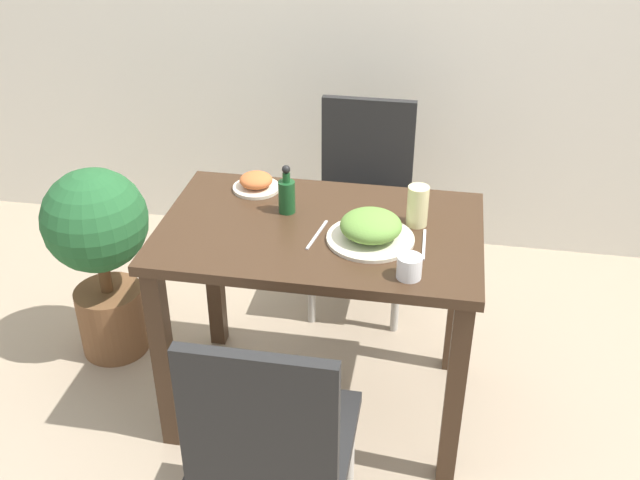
{
  "coord_description": "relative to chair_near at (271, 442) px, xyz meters",
  "views": [
    {
      "loc": [
        0.37,
        -2.1,
        2.0
      ],
      "look_at": [
        0.0,
        0.0,
        0.71
      ],
      "focal_mm": 42.0,
      "sensor_mm": 36.0,
      "label": 1
    }
  ],
  "objects": [
    {
      "name": "food_plate",
      "position": [
        0.18,
        0.66,
        0.3
      ],
      "size": [
        0.28,
        0.28,
        0.1
      ],
      "color": "beige",
      "rests_on": "dining_table"
    },
    {
      "name": "chair_near",
      "position": [
        0.0,
        0.0,
        0.0
      ],
      "size": [
        0.42,
        0.42,
        0.9
      ],
      "rotation": [
        0.0,
        0.0,
        3.14
      ],
      "color": "black",
      "rests_on": "ground_plane"
    },
    {
      "name": "juice_glass",
      "position": [
        0.32,
        0.79,
        0.33
      ],
      "size": [
        0.07,
        0.07,
        0.14
      ],
      "color": "beige",
      "rests_on": "dining_table"
    },
    {
      "name": "sauce_bottle",
      "position": [
        -0.12,
        0.8,
        0.32
      ],
      "size": [
        0.06,
        0.06,
        0.17
      ],
      "color": "#194C23",
      "rests_on": "dining_table"
    },
    {
      "name": "potted_plant_left",
      "position": [
        -0.89,
        0.88,
        -0.01
      ],
      "size": [
        0.4,
        0.4,
        0.81
      ],
      "color": "brown",
      "rests_on": "ground_plane"
    },
    {
      "name": "chair_far",
      "position": [
        0.06,
        1.46,
        0.0
      ],
      "size": [
        0.42,
        0.42,
        0.9
      ],
      "color": "black",
      "rests_on": "ground_plane"
    },
    {
      "name": "ground_plane",
      "position": [
        0.01,
        0.71,
        -0.51
      ],
      "size": [
        16.0,
        16.0,
        0.0
      ],
      "primitive_type": "plane",
      "color": "tan"
    },
    {
      "name": "spoon_utensil",
      "position": [
        0.35,
        0.66,
        0.26
      ],
      "size": [
        0.01,
        0.18,
        0.0
      ],
      "rotation": [
        0.0,
        0.0,
        1.6
      ],
      "color": "silver",
      "rests_on": "dining_table"
    },
    {
      "name": "drink_cup",
      "position": [
        0.32,
        0.47,
        0.29
      ],
      "size": [
        0.07,
        0.07,
        0.07
      ],
      "color": "white",
      "rests_on": "dining_table"
    },
    {
      "name": "side_plate",
      "position": [
        -0.27,
        0.94,
        0.28
      ],
      "size": [
        0.17,
        0.17,
        0.06
      ],
      "color": "beige",
      "rests_on": "dining_table"
    },
    {
      "name": "fork_utensil",
      "position": [
        0.01,
        0.66,
        0.26
      ],
      "size": [
        0.04,
        0.19,
        0.0
      ],
      "rotation": [
        0.0,
        0.0,
        1.4
      ],
      "color": "silver",
      "rests_on": "dining_table"
    },
    {
      "name": "dining_table",
      "position": [
        0.01,
        0.71,
        0.13
      ],
      "size": [
        1.06,
        0.67,
        0.76
      ],
      "color": "#3D2819",
      "rests_on": "ground_plane"
    }
  ]
}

